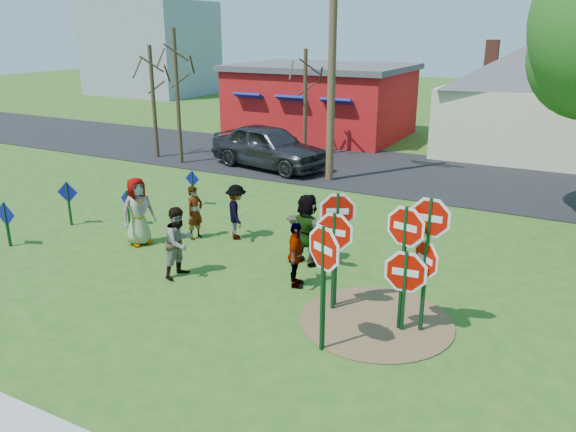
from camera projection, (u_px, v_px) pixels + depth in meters
name	position (u px, v px, depth m)	size (l,w,h in m)	color
ground	(224.00, 264.00, 14.53)	(120.00, 120.00, 0.00)	#225819
road	(374.00, 169.00, 24.16)	(120.00, 7.50, 0.04)	black
dirt_patch	(376.00, 321.00, 11.70)	(3.20, 3.20, 0.03)	brown
red_building	(321.00, 100.00, 31.42)	(9.40, 7.69, 3.90)	#A81012
cream_house	(536.00, 93.00, 26.24)	(9.40, 9.40, 6.50)	beige
distant_building	(151.00, 49.00, 50.79)	(10.00, 8.00, 8.00)	#8C939E
stop_sign_a	(324.00, 261.00, 10.11)	(1.05, 0.54, 2.65)	#103B1A
stop_sign_b	(337.00, 221.00, 11.74)	(0.94, 0.50, 2.72)	#103B1A
stop_sign_c	(429.00, 234.00, 10.68)	(1.08, 0.07, 2.96)	#103B1A
stop_sign_d	(405.00, 238.00, 10.79)	(1.09, 0.26, 2.76)	#103B1A
stop_sign_e	(405.00, 276.00, 10.98)	(1.17, 0.12, 1.88)	#103B1A
stop_sign_f	(426.00, 265.00, 10.90)	(0.80, 0.64, 2.07)	#103B1A
stop_sign_g	(334.00, 240.00, 11.71)	(1.12, 0.10, 2.35)	#103B1A
blue_diamond_a	(6.00, 219.00, 15.48)	(0.70, 0.07, 1.30)	#103B1A
blue_diamond_b	(68.00, 198.00, 17.14)	(0.65, 0.21, 1.39)	#103B1A
blue_diamond_c	(128.00, 204.00, 17.18)	(0.58, 0.09, 1.13)	#103B1A
blue_diamond_d	(193.00, 184.00, 19.05)	(0.57, 0.05, 1.24)	#103B1A
person_a	(138.00, 211.00, 15.59)	(0.94, 0.61, 1.93)	#434E96
person_b	(195.00, 212.00, 16.10)	(0.57, 0.37, 1.56)	#1E674E
person_c	(179.00, 242.00, 13.59)	(0.86, 0.67, 1.77)	#94563A
person_d	(236.00, 212.00, 16.07)	(1.04, 0.60, 1.61)	#343439
person_e	(296.00, 255.00, 13.06)	(0.93, 0.39, 1.58)	#53335C
person_f	(307.00, 229.00, 14.29)	(1.74, 0.55, 1.88)	#21593B
suv	(269.00, 146.00, 24.13)	(2.19, 5.44, 1.85)	#323338
utility_pole	(332.00, 47.00, 20.82)	(2.38, 0.30, 9.74)	#4C3823
bare_tree_west	(176.00, 78.00, 24.10)	(1.80, 1.80, 5.81)	#382819
bare_tree_east	(305.00, 88.00, 25.56)	(1.80, 1.80, 4.93)	#382819
bare_tree_mid	(152.00, 86.00, 25.39)	(1.80, 1.80, 5.09)	#382819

